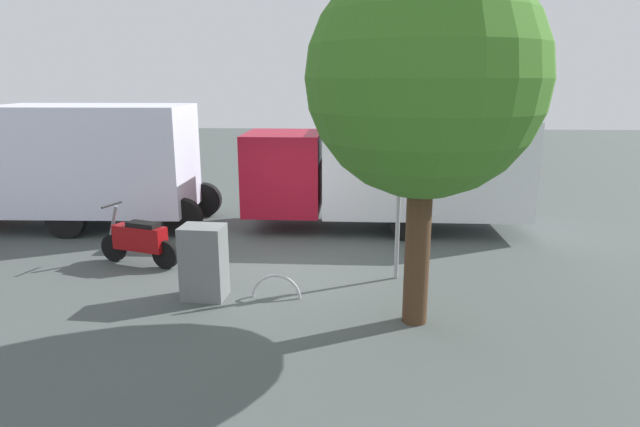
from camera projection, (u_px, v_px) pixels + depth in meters
name	position (u px, v px, depth m)	size (l,w,h in m)	color
ground_plane	(294.00, 269.00, 10.54)	(60.00, 60.00, 0.00)	#474F4C
box_truck_near	(381.00, 167.00, 13.01)	(8.50, 2.25, 2.71)	black
box_truck_far	(59.00, 161.00, 13.15)	(8.23, 2.33, 3.00)	black
motorcycle	(140.00, 240.00, 10.65)	(1.75, 0.78, 1.20)	black
stop_sign	(399.00, 177.00, 9.58)	(0.71, 0.33, 2.88)	#9E9EA3
street_tree	(425.00, 80.00, 7.40)	(3.33, 3.33, 5.29)	#47301E
utility_cabinet	(204.00, 262.00, 9.03)	(0.71, 0.54, 1.26)	slate
bike_rack_hoop	(276.00, 298.00, 9.16)	(0.85, 0.85, 0.05)	#B7B7BC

